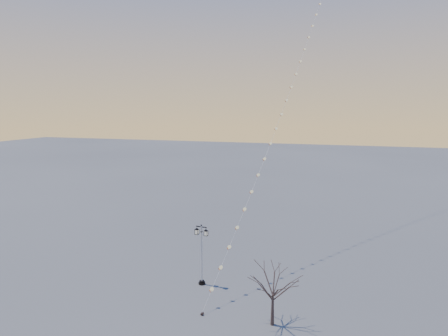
% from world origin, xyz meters
% --- Properties ---
extents(ground, '(300.00, 300.00, 0.00)m').
position_xyz_m(ground, '(0.00, 0.00, 0.00)').
color(ground, '#575858').
rests_on(ground, ground).
extents(street_lamp, '(1.46, 0.64, 5.77)m').
position_xyz_m(street_lamp, '(-2.22, 3.81, 3.19)').
color(street_lamp, black).
rests_on(street_lamp, ground).
extents(bare_tree, '(2.69, 2.69, 4.46)m').
position_xyz_m(bare_tree, '(5.35, -1.12, 3.10)').
color(bare_tree, '#382923').
rests_on(bare_tree, ground).
extents(kite_train, '(9.28, 43.82, 46.02)m').
position_xyz_m(kite_train, '(4.11, 20.21, 22.94)').
color(kite_train, black).
rests_on(kite_train, ground).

